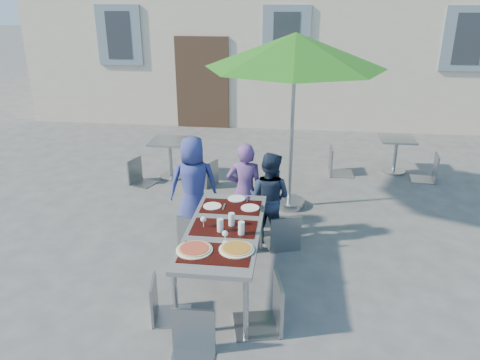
# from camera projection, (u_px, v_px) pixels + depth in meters

# --- Properties ---
(ground) EXTENTS (90.00, 90.00, 0.00)m
(ground) POSITION_uv_depth(u_px,v_px,m) (254.00, 330.00, 4.69)
(ground) COLOR #48484A
(ground) RESTS_ON ground
(dining_table) EXTENTS (0.80, 1.85, 0.76)m
(dining_table) POSITION_uv_depth(u_px,v_px,m) (224.00, 232.00, 5.13)
(dining_table) COLOR #434348
(dining_table) RESTS_ON ground
(pizza_near_left) EXTENTS (0.37, 0.37, 0.03)m
(pizza_near_left) POSITION_uv_depth(u_px,v_px,m) (194.00, 249.00, 4.65)
(pizza_near_left) COLOR white
(pizza_near_left) RESTS_ON dining_table
(pizza_near_right) EXTENTS (0.36, 0.36, 0.03)m
(pizza_near_right) POSITION_uv_depth(u_px,v_px,m) (237.00, 249.00, 4.66)
(pizza_near_right) COLOR white
(pizza_near_right) RESTS_ON dining_table
(glassware) EXTENTS (0.50, 0.44, 0.15)m
(glassware) POSITION_uv_depth(u_px,v_px,m) (228.00, 225.00, 5.01)
(glassware) COLOR silver
(glassware) RESTS_ON dining_table
(place_settings) EXTENTS (0.72, 0.47, 0.01)m
(place_settings) POSITION_uv_depth(u_px,v_px,m) (233.00, 204.00, 5.67)
(place_settings) COLOR white
(place_settings) RESTS_ON dining_table
(child_0) EXTENTS (0.76, 0.59, 1.37)m
(child_0) POSITION_uv_depth(u_px,v_px,m) (194.00, 184.00, 6.45)
(child_0) COLOR navy
(child_0) RESTS_ON ground
(child_1) EXTENTS (0.51, 0.36, 1.34)m
(child_1) POSITION_uv_depth(u_px,v_px,m) (245.00, 191.00, 6.27)
(child_1) COLOR #613D7E
(child_1) RESTS_ON ground
(child_2) EXTENTS (0.69, 0.54, 1.25)m
(child_2) POSITION_uv_depth(u_px,v_px,m) (269.00, 198.00, 6.17)
(child_2) COLOR #1C283E
(child_2) RESTS_ON ground
(chair_0) EXTENTS (0.53, 0.53, 0.94)m
(chair_0) POSITION_uv_depth(u_px,v_px,m) (195.00, 212.00, 5.95)
(chair_0) COLOR gray
(chair_0) RESTS_ON ground
(chair_1) EXTENTS (0.48, 0.48, 0.89)m
(chair_1) POSITION_uv_depth(u_px,v_px,m) (221.00, 213.00, 5.98)
(chair_1) COLOR gray
(chair_1) RESTS_ON ground
(chair_2) EXTENTS (0.53, 0.53, 0.93)m
(chair_2) POSITION_uv_depth(u_px,v_px,m) (284.00, 211.00, 5.99)
(chair_2) COLOR gray
(chair_2) RESTS_ON ground
(chair_3) EXTENTS (0.44, 0.43, 0.85)m
(chair_3) POSITION_uv_depth(u_px,v_px,m) (161.00, 277.00, 4.69)
(chair_3) COLOR gray
(chair_3) RESTS_ON ground
(chair_4) EXTENTS (0.54, 0.54, 1.02)m
(chair_4) POSITION_uv_depth(u_px,v_px,m) (268.00, 275.00, 4.52)
(chair_4) COLOR gray
(chair_4) RESTS_ON ground
(chair_5) EXTENTS (0.42, 0.42, 0.92)m
(chair_5) POSITION_uv_depth(u_px,v_px,m) (190.00, 311.00, 4.11)
(chair_5) COLOR gray
(chair_5) RESTS_ON ground
(patio_umbrella) EXTENTS (2.59, 2.59, 2.64)m
(patio_umbrella) POSITION_uv_depth(u_px,v_px,m) (295.00, 52.00, 6.53)
(patio_umbrella) COLOR #A2A6AA
(patio_umbrella) RESTS_ON ground
(cafe_table_0) EXTENTS (0.66, 0.66, 0.71)m
(cafe_table_0) POSITION_uv_depth(u_px,v_px,m) (170.00, 153.00, 8.40)
(cafe_table_0) COLOR #A2A6AA
(cafe_table_0) RESTS_ON ground
(bg_chair_l_0) EXTENTS (0.48, 0.48, 0.84)m
(bg_chair_l_0) POSITION_uv_depth(u_px,v_px,m) (138.00, 157.00, 8.13)
(bg_chair_l_0) COLOR gray
(bg_chair_l_0) RESTS_ON ground
(bg_chair_r_0) EXTENTS (0.49, 0.49, 0.84)m
(bg_chair_r_0) POSITION_uv_depth(u_px,v_px,m) (207.00, 159.00, 8.04)
(bg_chair_r_0) COLOR gray
(bg_chair_r_0) RESTS_ON ground
(cafe_table_1) EXTENTS (0.62, 0.62, 0.67)m
(cafe_table_1) POSITION_uv_depth(u_px,v_px,m) (396.00, 150.00, 8.67)
(cafe_table_1) COLOR #A2A6AA
(cafe_table_1) RESTS_ON ground
(bg_chair_l_1) EXTENTS (0.45, 0.45, 0.98)m
(bg_chair_l_1) POSITION_uv_depth(u_px,v_px,m) (338.00, 144.00, 8.52)
(bg_chair_l_1) COLOR gray
(bg_chair_l_1) RESTS_ON ground
(bg_chair_r_1) EXTENTS (0.46, 0.45, 0.92)m
(bg_chair_r_1) POSITION_uv_depth(u_px,v_px,m) (432.00, 152.00, 8.23)
(bg_chair_r_1) COLOR #94989F
(bg_chair_r_1) RESTS_ON ground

